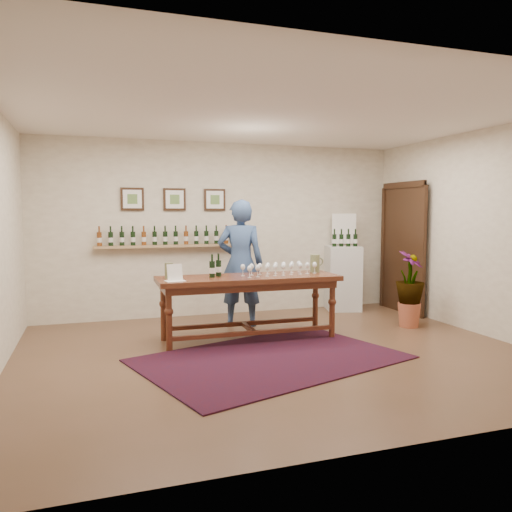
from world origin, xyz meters
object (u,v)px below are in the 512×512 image
object	(u,v)px
tasting_table	(249,286)
person	(240,263)
potted_plant	(410,289)
display_pedestal	(343,278)

from	to	relation	value
tasting_table	person	bearing A→B (deg)	81.53
person	potted_plant	bearing A→B (deg)	179.27
tasting_table	potted_plant	world-z (taller)	potted_plant
tasting_table	person	world-z (taller)	person
tasting_table	display_pedestal	size ratio (longest dim) A/B	2.17
display_pedestal	potted_plant	size ratio (longest dim) A/B	1.14
display_pedestal	person	bearing A→B (deg)	-163.32
display_pedestal	person	xyz separation A→B (m)	(-2.02, -0.60, 0.38)
display_pedestal	person	distance (m)	2.14
person	tasting_table	bearing A→B (deg)	100.61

